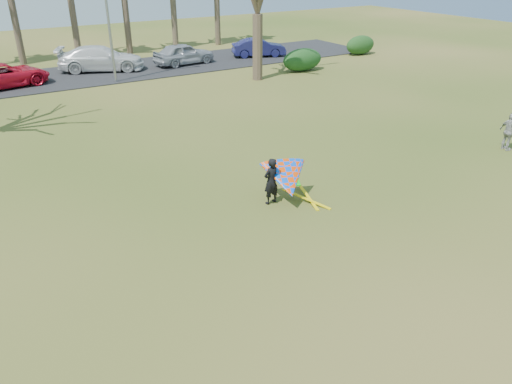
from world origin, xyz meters
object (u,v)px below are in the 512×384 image
car_5 (259,48)px  car_4 (184,54)px  pedestrian_b (509,132)px  kite_flyer (286,179)px  streetlight (109,7)px  car_2 (4,75)px  car_3 (101,58)px

car_5 → car_4: bearing=107.8°
pedestrian_b → kite_flyer: size_ratio=0.66×
streetlight → pedestrian_b: (9.98, -20.10, -3.68)m
car_2 → pedestrian_b: size_ratio=3.24×
car_2 → car_5: bearing=-101.8°
streetlight → pedestrian_b: streetlight is taller
car_5 → pedestrian_b: bearing=-164.1°
car_2 → car_3: size_ratio=0.91×
car_2 → pedestrian_b: (16.17, -22.20, 0.02)m
car_2 → kite_flyer: (5.62, -21.35, 0.07)m
car_5 → car_3: bearing=104.3°
car_2 → pedestrian_b: 27.46m
streetlight → car_5: bearing=10.8°
car_2 → car_5: (18.03, 0.16, -0.04)m
car_4 → kite_flyer: kite_flyer is taller
kite_flyer → car_3: bearing=88.4°
streetlight → car_2: size_ratio=1.57×
car_3 → pedestrian_b: car_3 is taller
car_3 → car_5: car_3 is taller
car_2 → car_3: bearing=-88.9°
pedestrian_b → kite_flyer: kite_flyer is taller
streetlight → car_4: streetlight is taller
car_4 → pedestrian_b: size_ratio=2.80×
pedestrian_b → streetlight: bearing=35.6°
car_3 → car_5: size_ratio=1.38×
car_4 → pedestrian_b: (4.29, -22.67, -0.02)m
streetlight → kite_flyer: (-0.57, -19.25, -3.62)m
car_5 → pedestrian_b: 22.43m
car_5 → kite_flyer: size_ratio=1.71×
car_3 → car_4: size_ratio=1.28×
car_2 → car_5: 18.03m
car_5 → car_2: bearing=111.2°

